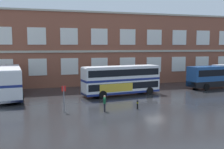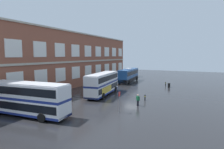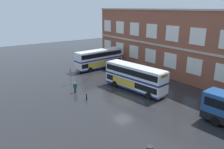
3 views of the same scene
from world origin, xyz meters
TOP-DOWN VIEW (x-y plane):
  - ground_plane at (0.00, 2.00)m, footprint 120.00×120.00m
  - brick_terminal_building at (1.30, 17.98)m, footprint 56.17×8.19m
  - double_decker_near at (-17.62, 7.18)m, footprint 3.54×11.17m
  - double_decker_middle at (-2.95, 4.67)m, footprint 11.24×4.01m
  - waiting_passenger at (-7.56, -3.63)m, footprint 0.36×0.63m
  - bus_stand_flag at (-11.65, -2.45)m, footprint 0.44×0.10m
  - safety_bollard_east at (-3.87, -3.65)m, footprint 0.19×0.19m

SIDE VIEW (x-z plane):
  - ground_plane at x=0.00m, z-range 0.00..0.00m
  - safety_bollard_east at x=-3.87m, z-range 0.02..0.97m
  - waiting_passenger at x=-7.56m, z-range 0.08..1.78m
  - bus_stand_flag at x=-11.65m, z-range 0.29..2.99m
  - double_decker_near at x=-17.62m, z-range 0.11..4.18m
  - double_decker_middle at x=-2.95m, z-range 0.11..4.18m
  - brick_terminal_building at x=1.30m, z-range -0.15..12.51m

